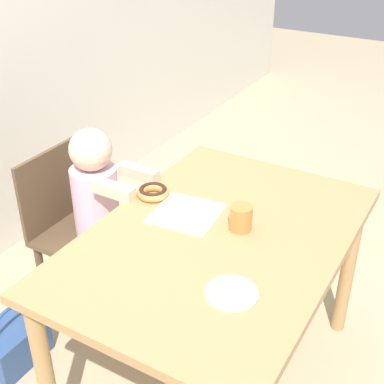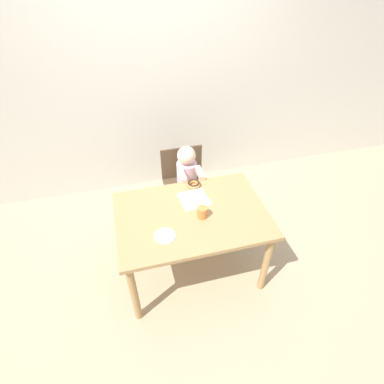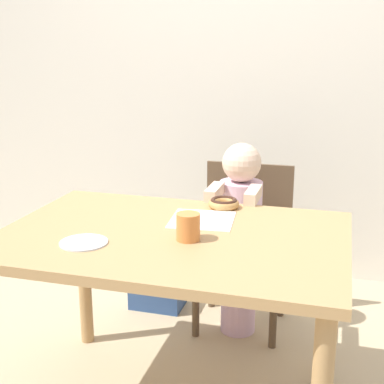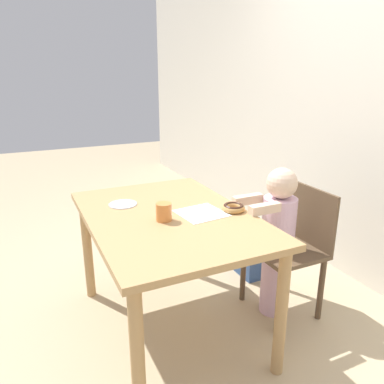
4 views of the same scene
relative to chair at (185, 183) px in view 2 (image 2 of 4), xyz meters
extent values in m
plane|color=tan|center=(-0.12, -0.76, -0.44)|extent=(12.00, 12.00, 0.00)
cube|color=silver|center=(-0.12, 0.70, 0.81)|extent=(8.00, 0.05, 2.50)
cube|color=tan|center=(-0.12, -0.76, 0.28)|extent=(1.23, 0.84, 0.03)
cylinder|color=tan|center=(-0.67, -1.13, -0.09)|extent=(0.06, 0.06, 0.69)
cylinder|color=tan|center=(0.43, -1.13, -0.09)|extent=(0.06, 0.06, 0.69)
cylinder|color=tan|center=(-0.67, -0.40, -0.09)|extent=(0.06, 0.06, 0.69)
cylinder|color=tan|center=(0.43, -0.40, -0.09)|extent=(0.06, 0.06, 0.69)
cube|color=brown|center=(0.00, -0.06, -0.01)|extent=(0.44, 0.38, 0.03)
cube|color=brown|center=(0.00, 0.13, 0.18)|extent=(0.44, 0.02, 0.36)
cylinder|color=brown|center=(-0.19, -0.22, -0.23)|extent=(0.04, 0.04, 0.41)
cylinder|color=brown|center=(0.19, -0.22, -0.23)|extent=(0.04, 0.04, 0.41)
cylinder|color=brown|center=(-0.19, 0.10, -0.23)|extent=(0.04, 0.04, 0.41)
cylinder|color=brown|center=(0.19, 0.10, -0.23)|extent=(0.04, 0.04, 0.41)
cylinder|color=silver|center=(0.00, -0.10, -0.22)|extent=(0.17, 0.17, 0.44)
cylinder|color=silver|center=(0.00, -0.10, 0.17)|extent=(0.20, 0.20, 0.33)
sphere|color=beige|center=(0.00, -0.10, 0.42)|extent=(0.18, 0.18, 0.18)
cube|color=beige|center=(-0.09, -0.28, 0.32)|extent=(0.05, 0.19, 0.05)
cube|color=beige|center=(0.09, -0.28, 0.32)|extent=(0.05, 0.19, 0.05)
torus|color=tan|center=(-0.01, -0.42, 0.31)|extent=(0.13, 0.13, 0.03)
torus|color=#381E14|center=(-0.01, -0.42, 0.32)|extent=(0.11, 0.11, 0.02)
cube|color=white|center=(-0.06, -0.60, 0.30)|extent=(0.26, 0.26, 0.00)
cube|color=#2D4C84|center=(-0.47, 0.02, -0.34)|extent=(0.28, 0.18, 0.18)
torus|color=#2D4C84|center=(-0.47, 0.02, -0.25)|extent=(0.22, 0.02, 0.22)
cylinder|color=orange|center=(-0.05, -0.82, 0.34)|extent=(0.08, 0.08, 0.09)
cylinder|color=silver|center=(-0.38, -0.95, 0.30)|extent=(0.16, 0.16, 0.01)
camera|label=1|loc=(-1.51, -1.47, 1.37)|focal=50.00mm
camera|label=2|loc=(-0.56, -2.45, 2.00)|focal=28.00mm
camera|label=3|loc=(0.44, -2.47, 0.94)|focal=50.00mm
camera|label=4|loc=(1.65, -1.45, 1.03)|focal=35.00mm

